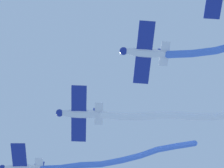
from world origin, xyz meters
The scene contains 5 objects.
airplane_lead centered at (-1.81, 4.75, 58.00)m, with size 8.00×5.98×2.00m.
smoke_trail_lead centered at (-3.57, -8.04, 58.97)m, with size 4.82×20.51×2.87m.
airplane_left_wing centered at (-10.38, -2.58, 58.25)m, with size 7.95×5.92×2.00m.
smoke_trail_left_wing centered at (-10.62, -15.92, 58.82)m, with size 2.31×21.91×2.72m.
airplane_right_wing centered at (-18.94, -9.90, 58.50)m, with size 7.92×5.89×2.00m.
Camera 1 is at (-41.11, -4.68, 4.11)m, focal length 80.25 mm.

